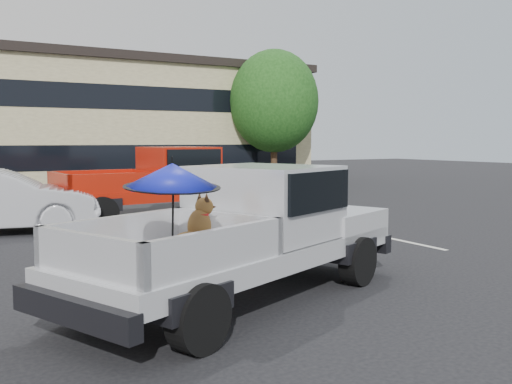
% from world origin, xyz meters
% --- Properties ---
extents(ground, '(90.00, 90.00, 0.00)m').
position_xyz_m(ground, '(0.00, 0.00, 0.00)').
color(ground, black).
rests_on(ground, ground).
extents(stripe_left, '(0.12, 5.00, 0.01)m').
position_xyz_m(stripe_left, '(-3.00, 2.00, 0.00)').
color(stripe_left, silver).
rests_on(stripe_left, ground).
extents(stripe_right, '(0.12, 5.00, 0.01)m').
position_xyz_m(stripe_right, '(3.00, 2.00, 0.00)').
color(stripe_right, silver).
rests_on(stripe_right, ground).
extents(motel_building, '(20.40, 8.40, 6.30)m').
position_xyz_m(motel_building, '(2.00, 20.99, 3.21)').
color(motel_building, tan).
rests_on(motel_building, ground).
extents(tree_right, '(4.46, 4.46, 6.78)m').
position_xyz_m(tree_right, '(9.00, 16.00, 4.21)').
color(tree_right, '#332114').
rests_on(tree_right, ground).
extents(tree_back, '(4.68, 4.68, 7.11)m').
position_xyz_m(tree_back, '(6.00, 24.00, 4.41)').
color(tree_back, '#332114').
rests_on(tree_back, ground).
extents(silver_pickup, '(6.01, 4.01, 2.06)m').
position_xyz_m(silver_pickup, '(-2.10, -1.50, 1.05)').
color(silver_pickup, black).
rests_on(silver_pickup, ground).
extents(red_pickup, '(6.39, 2.64, 2.06)m').
position_xyz_m(red_pickup, '(-0.01, 7.00, 1.13)').
color(red_pickup, black).
rests_on(red_pickup, ground).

